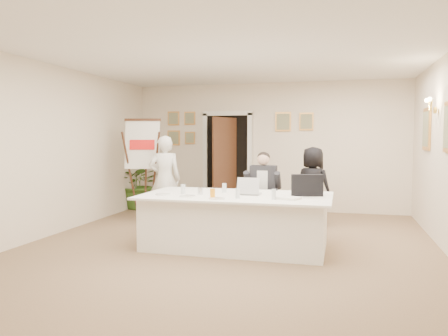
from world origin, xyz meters
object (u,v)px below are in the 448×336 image
Objects in this scene: laptop_bag at (307,185)px; paper_stack at (287,198)px; seated_man at (263,192)px; flip_chart at (144,173)px; standing_woman at (313,186)px; potted_palm at (140,183)px; steel_jug at (200,191)px; conference_table at (236,221)px; laptop at (250,185)px; standing_man at (165,179)px; oj_glass at (213,193)px.

laptop_bag is 0.48m from paper_stack.
seated_man is 0.71× the size of flip_chart.
standing_woman is 1.24× the size of potted_palm.
flip_chart is 1.67× the size of potted_palm.
seated_man is at bearing 58.46° from steel_jug.
laptop is at bearing 28.17° from conference_table.
potted_palm is (-1.15, 1.31, -0.24)m from standing_man.
flip_chart is at bearing 174.02° from seated_man.
laptop is 0.83m from laptop_bag.
laptop is (1.94, -1.43, 0.09)m from standing_man.
seated_man is at bearing 73.61° from standing_woman.
oj_glass is (1.53, -1.96, 0.02)m from standing_man.
flip_chart is at bearing 26.64° from standing_woman.
laptop is (-0.03, -0.96, 0.22)m from seated_man.
standing_woman reaches higher than laptop.
oj_glass is 0.42m from steel_jug.
laptop_bag is at bearing 24.31° from oj_glass.
laptop_bag reaches higher than oj_glass.
flip_chart is at bearing 145.68° from laptop.
laptop is at bearing 148.18° from paper_stack.
standing_woman is 2.53m from steel_jug.
standing_woman reaches higher than laptop_bag.
potted_palm is 3.32× the size of laptop.
standing_woman reaches higher than steel_jug.
potted_palm is 10.53× the size of steel_jug.
standing_man is (-1.76, 1.53, 0.43)m from conference_table.
flip_chart is 1.20m from potted_palm.
potted_palm is at bearing 161.21° from seated_man.
conference_table is 2.19m from standing_woman.
paper_stack is (3.12, -2.10, -0.10)m from flip_chart.
paper_stack is at bearing -133.02° from laptop_bag.
seated_man is at bearing 78.64° from conference_table.
seated_man is at bearing -16.89° from flip_chart.
flip_chart is at bearing -47.97° from standing_man.
potted_palm is at bearing 139.90° from paper_stack.
laptop_bag is at bearing -27.01° from flip_chart.
flip_chart reaches higher than standing_man.
paper_stack is at bearing 124.07° from standing_man.
steel_jug is (-0.51, -0.11, 0.44)m from conference_table.
seated_man reaches higher than steel_jug.
standing_man is 5.08× the size of paper_stack.
standing_man is 1.42× the size of potted_palm.
laptop reaches higher than steel_jug.
oj_glass is at bearing 87.88° from standing_woman.
standing_man is at bearing 33.23° from standing_woman.
flip_chart is 1.18× the size of standing_man.
flip_chart is at bearing 141.92° from conference_table.
seated_man reaches higher than laptop_bag.
seated_man is 1.20× the size of potted_palm.
potted_palm reaches higher than oj_glass.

